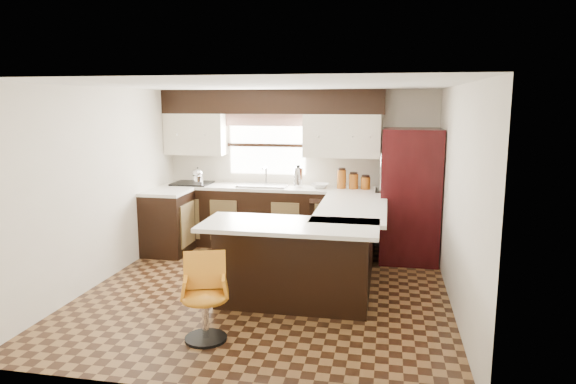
% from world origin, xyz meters
% --- Properties ---
extents(floor, '(4.40, 4.40, 0.00)m').
position_xyz_m(floor, '(0.00, 0.00, 0.00)').
color(floor, '#49301A').
rests_on(floor, ground).
extents(ceiling, '(4.40, 4.40, 0.00)m').
position_xyz_m(ceiling, '(0.00, 0.00, 2.40)').
color(ceiling, silver).
rests_on(ceiling, wall_back).
extents(wall_back, '(4.40, 0.00, 4.40)m').
position_xyz_m(wall_back, '(0.00, 2.20, 1.20)').
color(wall_back, beige).
rests_on(wall_back, floor).
extents(wall_front, '(4.40, 0.00, 4.40)m').
position_xyz_m(wall_front, '(0.00, -2.20, 1.20)').
color(wall_front, beige).
rests_on(wall_front, floor).
extents(wall_left, '(0.00, 4.40, 4.40)m').
position_xyz_m(wall_left, '(-2.10, 0.00, 1.20)').
color(wall_left, beige).
rests_on(wall_left, floor).
extents(wall_right, '(0.00, 4.40, 4.40)m').
position_xyz_m(wall_right, '(2.10, 0.00, 1.20)').
color(wall_right, beige).
rests_on(wall_right, floor).
extents(base_cab_back, '(3.30, 0.60, 0.90)m').
position_xyz_m(base_cab_back, '(-0.45, 1.90, 0.45)').
color(base_cab_back, black).
rests_on(base_cab_back, floor).
extents(base_cab_left, '(0.60, 0.70, 0.90)m').
position_xyz_m(base_cab_left, '(-1.80, 1.25, 0.45)').
color(base_cab_left, black).
rests_on(base_cab_left, floor).
extents(counter_back, '(3.30, 0.60, 0.04)m').
position_xyz_m(counter_back, '(-0.45, 1.90, 0.92)').
color(counter_back, silver).
rests_on(counter_back, base_cab_back).
extents(counter_left, '(0.60, 0.70, 0.04)m').
position_xyz_m(counter_left, '(-1.80, 1.25, 0.92)').
color(counter_left, silver).
rests_on(counter_left, base_cab_left).
extents(soffit, '(3.40, 0.35, 0.36)m').
position_xyz_m(soffit, '(-0.40, 2.03, 2.22)').
color(soffit, black).
rests_on(soffit, wall_back).
extents(upper_cab_left, '(0.94, 0.35, 0.64)m').
position_xyz_m(upper_cab_left, '(-1.62, 2.03, 1.72)').
color(upper_cab_left, beige).
rests_on(upper_cab_left, wall_back).
extents(upper_cab_right, '(1.14, 0.35, 0.64)m').
position_xyz_m(upper_cab_right, '(0.68, 2.03, 1.72)').
color(upper_cab_right, beige).
rests_on(upper_cab_right, wall_back).
extents(window_pane, '(1.20, 0.02, 0.90)m').
position_xyz_m(window_pane, '(-0.50, 2.18, 1.55)').
color(window_pane, white).
rests_on(window_pane, wall_back).
extents(valance, '(1.30, 0.06, 0.18)m').
position_xyz_m(valance, '(-0.50, 2.14, 1.94)').
color(valance, '#D19B93').
rests_on(valance, wall_back).
extents(sink, '(0.75, 0.45, 0.03)m').
position_xyz_m(sink, '(-0.50, 1.88, 0.96)').
color(sink, '#B2B2B7').
rests_on(sink, counter_back).
extents(dishwasher, '(0.58, 0.03, 0.78)m').
position_xyz_m(dishwasher, '(0.55, 1.61, 0.43)').
color(dishwasher, black).
rests_on(dishwasher, floor).
extents(cooktop, '(0.58, 0.50, 0.02)m').
position_xyz_m(cooktop, '(-1.65, 1.88, 0.96)').
color(cooktop, black).
rests_on(cooktop, counter_back).
extents(peninsula_long, '(0.60, 1.95, 0.90)m').
position_xyz_m(peninsula_long, '(0.90, 0.62, 0.45)').
color(peninsula_long, black).
rests_on(peninsula_long, floor).
extents(peninsula_return, '(1.65, 0.60, 0.90)m').
position_xyz_m(peninsula_return, '(0.38, -0.35, 0.45)').
color(peninsula_return, black).
rests_on(peninsula_return, floor).
extents(counter_pen_long, '(0.84, 1.95, 0.04)m').
position_xyz_m(counter_pen_long, '(0.95, 0.62, 0.92)').
color(counter_pen_long, silver).
rests_on(counter_pen_long, peninsula_long).
extents(counter_pen_return, '(1.89, 0.84, 0.04)m').
position_xyz_m(counter_pen_return, '(0.35, -0.44, 0.92)').
color(counter_pen_return, silver).
rests_on(counter_pen_return, peninsula_return).
extents(refrigerator, '(0.80, 0.77, 1.86)m').
position_xyz_m(refrigerator, '(1.68, 1.58, 0.93)').
color(refrigerator, black).
rests_on(refrigerator, floor).
extents(bar_chair, '(0.55, 0.55, 0.82)m').
position_xyz_m(bar_chair, '(-0.28, -1.35, 0.41)').
color(bar_chair, orange).
rests_on(bar_chair, floor).
extents(kettle, '(0.18, 0.18, 0.24)m').
position_xyz_m(kettle, '(-1.55, 1.88, 1.09)').
color(kettle, silver).
rests_on(kettle, cooktop).
extents(percolator, '(0.13, 0.13, 0.30)m').
position_xyz_m(percolator, '(0.04, 1.90, 1.10)').
color(percolator, silver).
rests_on(percolator, counter_back).
extents(mixing_bowl, '(0.29, 0.29, 0.07)m').
position_xyz_m(mixing_bowl, '(0.37, 1.90, 0.98)').
color(mixing_bowl, white).
rests_on(mixing_bowl, counter_back).
extents(canister_large, '(0.14, 0.14, 0.28)m').
position_xyz_m(canister_large, '(0.69, 1.92, 1.08)').
color(canister_large, '#8C4811').
rests_on(canister_large, counter_back).
extents(canister_med, '(0.14, 0.14, 0.22)m').
position_xyz_m(canister_med, '(0.87, 1.92, 1.05)').
color(canister_med, '#8C4811').
rests_on(canister_med, counter_back).
extents(canister_small, '(0.14, 0.14, 0.18)m').
position_xyz_m(canister_small, '(1.05, 1.92, 1.03)').
color(canister_small, '#8C4811').
rests_on(canister_small, counter_back).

